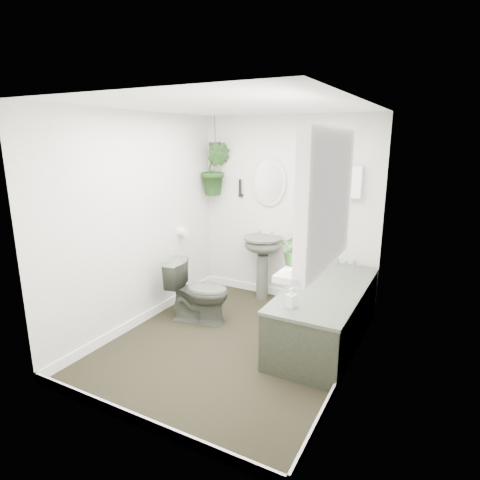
% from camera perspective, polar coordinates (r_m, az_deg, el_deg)
% --- Properties ---
extents(floor, '(2.30, 2.80, 0.02)m').
position_cam_1_polar(floor, '(4.22, -0.99, -14.53)').
color(floor, black).
rests_on(floor, ground).
extents(ceiling, '(2.30, 2.80, 0.02)m').
position_cam_1_polar(ceiling, '(3.71, -1.15, 18.68)').
color(ceiling, white).
rests_on(ceiling, ground).
extents(wall_back, '(2.30, 0.02, 2.30)m').
position_cam_1_polar(wall_back, '(5.06, 6.75, 4.22)').
color(wall_back, silver).
rests_on(wall_back, ground).
extents(wall_front, '(2.30, 0.02, 2.30)m').
position_cam_1_polar(wall_front, '(2.71, -15.78, -5.17)').
color(wall_front, silver).
rests_on(wall_front, ground).
extents(wall_left, '(0.02, 2.80, 2.30)m').
position_cam_1_polar(wall_left, '(4.47, -14.19, 2.55)').
color(wall_left, silver).
rests_on(wall_left, ground).
extents(wall_right, '(0.02, 2.80, 2.30)m').
position_cam_1_polar(wall_right, '(3.41, 16.24, -1.19)').
color(wall_right, silver).
rests_on(wall_right, ground).
extents(skirting, '(2.30, 2.80, 0.10)m').
position_cam_1_polar(skirting, '(4.20, -0.99, -13.81)').
color(skirting, white).
rests_on(skirting, floor).
extents(bathtub, '(0.72, 1.72, 0.58)m').
position_cam_1_polar(bathtub, '(4.24, 12.05, -10.24)').
color(bathtub, '#474C40').
rests_on(bathtub, floor).
extents(bath_screen, '(0.04, 0.72, 1.40)m').
position_cam_1_polar(bath_screen, '(4.49, 10.42, 4.49)').
color(bath_screen, silver).
rests_on(bath_screen, bathtub).
extents(shower_box, '(0.20, 0.10, 0.35)m').
position_cam_1_polar(shower_box, '(4.70, 15.76, 7.96)').
color(shower_box, white).
rests_on(shower_box, wall_back).
extents(oval_mirror, '(0.46, 0.03, 0.62)m').
position_cam_1_polar(oval_mirror, '(5.06, 4.11, 8.30)').
color(oval_mirror, beige).
rests_on(oval_mirror, wall_back).
extents(wall_sconce, '(0.04, 0.04, 0.22)m').
position_cam_1_polar(wall_sconce, '(5.24, 0.02, 7.44)').
color(wall_sconce, black).
rests_on(wall_sconce, wall_back).
extents(toilet_roll_holder, '(0.11, 0.11, 0.11)m').
position_cam_1_polar(toilet_roll_holder, '(5.01, -8.17, 1.18)').
color(toilet_roll_holder, white).
rests_on(toilet_roll_holder, wall_left).
extents(window_recess, '(0.08, 1.00, 0.90)m').
position_cam_1_polar(window_recess, '(2.66, 12.29, 5.81)').
color(window_recess, white).
rests_on(window_recess, wall_right).
extents(window_sill, '(0.18, 1.00, 0.04)m').
position_cam_1_polar(window_sill, '(2.77, 10.44, -2.70)').
color(window_sill, white).
rests_on(window_sill, wall_right).
extents(window_blinds, '(0.01, 0.86, 0.76)m').
position_cam_1_polar(window_blinds, '(2.67, 11.36, 5.89)').
color(window_blinds, white).
rests_on(window_blinds, wall_right).
extents(toilet, '(0.76, 0.52, 0.71)m').
position_cam_1_polar(toilet, '(4.57, -5.92, -7.24)').
color(toilet, '#474C40').
rests_on(toilet, floor).
extents(pedestal_sink, '(0.49, 0.42, 0.82)m').
position_cam_1_polar(pedestal_sink, '(5.15, 3.20, -3.98)').
color(pedestal_sink, '#474C40').
rests_on(pedestal_sink, floor).
extents(sill_plant, '(0.24, 0.22, 0.22)m').
position_cam_1_polar(sill_plant, '(2.53, 7.83, -1.13)').
color(sill_plant, black).
rests_on(sill_plant, window_sill).
extents(hanging_plant, '(0.45, 0.40, 0.68)m').
position_cam_1_polar(hanging_plant, '(5.27, -3.50, 10.02)').
color(hanging_plant, black).
rests_on(hanging_plant, ceiling).
extents(soap_bottle, '(0.10, 0.10, 0.18)m').
position_cam_1_polar(soap_bottle, '(3.58, 7.30, -8.13)').
color(soap_bottle, black).
rests_on(soap_bottle, bathtub).
extents(hanging_pot, '(0.16, 0.16, 0.12)m').
position_cam_1_polar(hanging_pot, '(5.26, -3.55, 13.06)').
color(hanging_pot, '#2B2319').
rests_on(hanging_pot, ceiling).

